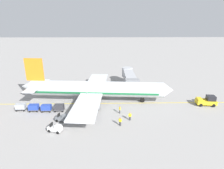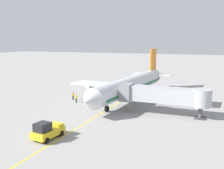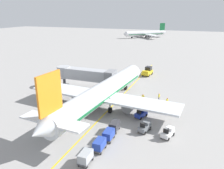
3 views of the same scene
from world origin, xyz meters
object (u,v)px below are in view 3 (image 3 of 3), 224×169
baggage_cart_front (114,126)px  ground_crew_loader (143,98)px  baggage_cart_third_in_train (99,144)px  ground_crew_marshaller (167,101)px  baggage_tug_spare (168,133)px  ground_crew_wing_walker (159,97)px  jet_bridge (85,74)px  parked_airliner (103,92)px  baggage_tug_trailing (145,127)px  baggage_cart_second_in_train (109,134)px  pushback_tractor (147,71)px  baggage_tug_lead (141,113)px  distant_taxiing_airliner (145,33)px  baggage_cart_tail_end (86,157)px

baggage_cart_front → ground_crew_loader: (1.31, 13.32, 0.00)m
baggage_cart_third_in_train → ground_crew_marshaller: ground_crew_marshaller is taller
baggage_tug_spare → ground_crew_wing_walker: bearing=105.3°
jet_bridge → baggage_cart_third_in_train: bearing=-58.0°
jet_bridge → baggage_tug_spare: bearing=-35.1°
parked_airliner → ground_crew_marshaller: (11.60, 5.31, -2.23)m
baggage_tug_trailing → ground_crew_wing_walker: 13.39m
jet_bridge → baggage_tug_spare: jet_bridge is taller
baggage_cart_front → baggage_cart_third_in_train: bearing=-90.6°
baggage_tug_spare → ground_crew_wing_walker: size_ratio=1.63×
ground_crew_marshaller → baggage_cart_second_in_train: bearing=-111.3°
jet_bridge → pushback_tractor: (11.70, 17.12, -2.36)m
baggage_cart_second_in_train → baggage_cart_third_in_train: 2.80m
baggage_cart_front → ground_crew_wing_walker: bearing=74.1°
jet_bridge → pushback_tractor: jet_bridge is taller
baggage_tug_lead → ground_crew_loader: 7.17m
baggage_tug_trailing → baggage_cart_third_in_train: baggage_tug_trailing is taller
baggage_tug_lead → ground_crew_loader: (-1.45, 7.01, 0.24)m
jet_bridge → distant_taxiing_airliner: distant_taxiing_airliner is taller
baggage_cart_front → ground_crew_wing_walker: (4.33, 15.15, 0.00)m
baggage_tug_lead → baggage_cart_tail_end: 15.30m
ground_crew_wing_walker → baggage_tug_trailing: bearing=-89.4°
ground_crew_marshaller → ground_crew_loader: bearing=177.2°
baggage_tug_lead → baggage_cart_second_in_train: 9.43m
ground_crew_loader → distant_taxiing_airliner: 122.93m
baggage_cart_third_in_train → ground_crew_marshaller: (6.38, 18.63, 0.00)m
pushback_tractor → ground_crew_loader: (3.74, -20.77, -0.15)m
distant_taxiing_airliner → parked_airliner: bearing=-80.4°
ground_crew_marshaller → baggage_cart_front: bearing=-115.8°
jet_bridge → baggage_cart_second_in_train: jet_bridge is taller
baggage_cart_tail_end → ground_crew_loader: bearing=85.2°
baggage_tug_lead → baggage_cart_front: (-2.76, -6.30, 0.24)m
ground_crew_wing_walker → distant_taxiing_airliner: (-30.70, 117.92, 2.07)m
parked_airliner → baggage_tug_trailing: size_ratio=13.72×
jet_bridge → ground_crew_loader: 16.06m
jet_bridge → baggage_tug_trailing: jet_bridge is taller
baggage_cart_second_in_train → ground_crew_marshaller: ground_crew_marshaller is taller
baggage_tug_lead → baggage_cart_second_in_train: (-2.62, -9.06, 0.24)m
baggage_tug_lead → baggage_cart_front: 6.89m
baggage_tug_spare → baggage_cart_second_in_train: baggage_tug_spare is taller
baggage_tug_spare → ground_crew_marshaller: size_ratio=1.63×
parked_airliner → baggage_cart_third_in_train: (5.22, -13.32, -2.24)m
distant_taxiing_airliner → baggage_tug_trailing: bearing=-76.8°
baggage_cart_tail_end → ground_crew_marshaller: (6.86, 21.71, 0.00)m
baggage_tug_spare → pushback_tractor: bearing=107.8°
pushback_tractor → baggage_cart_tail_end: size_ratio=1.59×
baggage_tug_spare → parked_airliner: bearing=154.4°
parked_airliner → ground_crew_loader: (6.59, 5.55, -2.23)m
baggage_tug_lead → baggage_tug_spare: same height
ground_crew_marshaller → distant_taxiing_airliner: bearing=105.2°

